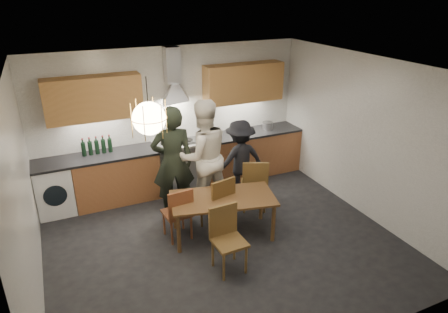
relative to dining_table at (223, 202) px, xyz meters
name	(u,v)px	position (x,y,z in m)	size (l,w,h in m)	color
ground	(223,241)	(-0.08, -0.17, -0.58)	(5.00, 5.00, 0.00)	black
room_shell	(222,135)	(-0.08, -0.17, 1.13)	(5.02, 4.52, 2.61)	white
counter_run	(181,165)	(-0.06, 1.78, -0.13)	(5.00, 0.62, 0.90)	#B97547
range_stove	(180,166)	(-0.08, 1.77, -0.13)	(0.90, 0.60, 0.92)	silver
wall_fixtures	(174,89)	(-0.08, 1.89, 1.30)	(4.30, 0.54, 1.10)	tan
pendant_lamp	(149,118)	(-1.08, -0.27, 1.52)	(0.43, 0.43, 0.70)	black
dining_table	(223,202)	(0.00, 0.00, 0.00)	(1.68, 1.10, 0.65)	brown
chair_back_left	(179,211)	(-0.65, 0.15, -0.08)	(0.42, 0.42, 0.86)	brown
chair_back_mid	(220,201)	(0.00, 0.12, -0.05)	(0.49, 0.49, 0.92)	brown
chair_back_right	(255,182)	(0.78, 0.44, -0.04)	(0.55, 0.55, 0.94)	brown
chair_front	(226,234)	(-0.27, -0.72, -0.06)	(0.43, 0.43, 0.90)	brown
person_left	(173,162)	(-0.47, 0.91, 0.36)	(0.68, 0.45, 1.88)	black
person_mid	(203,156)	(0.04, 0.88, 0.39)	(0.94, 0.73, 1.93)	silver
person_right	(240,159)	(0.79, 1.01, 0.14)	(0.93, 0.53, 1.44)	black
mixing_bowl	(240,132)	(1.16, 1.77, 0.37)	(0.34, 0.34, 0.08)	silver
stock_pot	(268,126)	(1.79, 1.78, 0.39)	(0.20, 0.20, 0.14)	#BBBBBF
wine_bottles	(97,145)	(-1.51, 1.88, 0.48)	(0.51, 0.07, 0.31)	black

